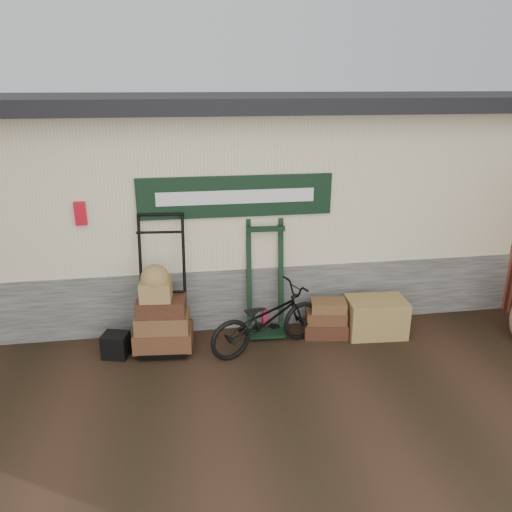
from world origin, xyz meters
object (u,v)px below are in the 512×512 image
Objects in this scene: porter_trolley at (162,282)px; suitcase_stack at (326,318)px; green_barrow at (265,278)px; black_trunk at (116,345)px; wicker_hamper at (376,317)px; bicycle at (267,316)px.

porter_trolley is 2.31m from suitcase_stack.
green_barrow reaches higher than black_trunk.
wicker_hamper is (0.70, -0.07, -0.00)m from suitcase_stack.
black_trunk is (-2.04, -0.41, -0.65)m from green_barrow.
bicycle is (1.34, -0.34, -0.43)m from porter_trolley.
suitcase_stack is (2.22, -0.09, -0.64)m from porter_trolley.
bicycle reaches higher than black_trunk.
suitcase_stack is (0.81, -0.28, -0.54)m from green_barrow.
bicycle is at bearing -164.41° from suitcase_stack.
suitcase_stack is 0.94m from bicycle.
green_barrow is 1.01m from suitcase_stack.
green_barrow is 2.68× the size of suitcase_stack.
suitcase_stack is at bearing -95.43° from bicycle.
suitcase_stack is at bearing 174.02° from wicker_hamper.
black_trunk is 0.19× the size of bicycle.
porter_trolley is at bearing 176.79° from wicker_hamper.
bicycle is at bearing -8.83° from porter_trolley.
green_barrow is at bearing 167.03° from wicker_hamper.
porter_trolley reaches higher than green_barrow.
porter_trolley is 1.01m from black_trunk.
black_trunk is at bearing -155.28° from porter_trolley.
wicker_hamper is 1.61m from bicycle.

